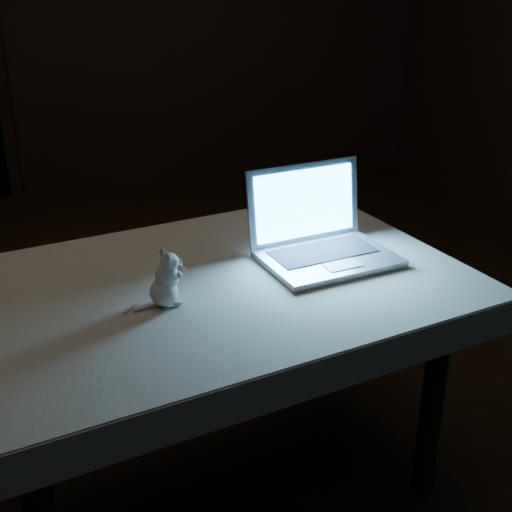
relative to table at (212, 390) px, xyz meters
name	(u,v)px	position (x,y,z in m)	size (l,w,h in m)	color
floor	(136,382)	(-0.20, 0.63, -0.36)	(5.00, 5.00, 0.00)	black
table	(212,390)	(0.00, 0.00, 0.00)	(1.33, 0.85, 0.71)	black
tablecloth	(216,298)	(0.02, -0.01, 0.31)	(1.43, 0.95, 0.10)	beige
laptop	(330,221)	(0.37, 0.05, 0.49)	(0.38, 0.33, 0.26)	#AEAEB2
plush_mouse	(163,279)	(-0.14, -0.11, 0.44)	(0.11, 0.11, 0.15)	white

